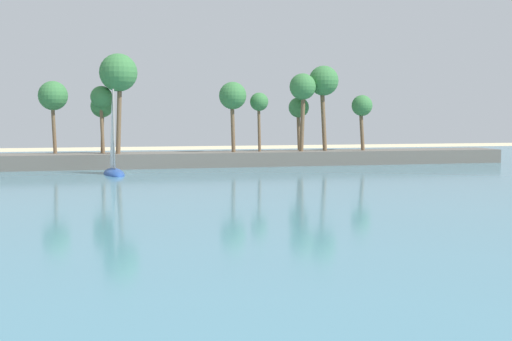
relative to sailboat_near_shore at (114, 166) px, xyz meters
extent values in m
cube|color=teal|center=(2.22, -4.85, -0.90)|extent=(220.00, 107.98, 0.06)
cube|color=#605B54|center=(2.22, 9.14, -0.03)|extent=(95.94, 6.00, 1.80)
cylinder|color=brown|center=(31.48, 8.53, 3.74)|extent=(0.79, 0.70, 5.77)
sphere|color=#38753D|center=(31.48, 8.53, 6.61)|extent=(2.67, 2.67, 2.67)
cylinder|color=brown|center=(14.53, 8.29, 4.31)|extent=(0.65, 0.58, 6.90)
sphere|color=#38753D|center=(14.53, 8.29, 7.76)|extent=(3.34, 3.34, 3.34)
cylinder|color=brown|center=(23.36, 8.03, 4.90)|extent=(0.81, 0.56, 8.07)
sphere|color=#38753D|center=(23.36, 8.03, 8.93)|extent=(3.28, 3.28, 3.28)
cylinder|color=brown|center=(23.61, 10.45, 3.62)|extent=(0.60, 0.60, 5.53)
sphere|color=#38753D|center=(23.61, 10.45, 6.38)|extent=(2.61, 2.61, 2.61)
cylinder|color=brown|center=(-1.05, 8.82, 4.19)|extent=(0.60, 0.77, 6.67)
sphere|color=#38753D|center=(-1.05, 8.82, 7.52)|extent=(2.55, 2.55, 2.55)
cylinder|color=brown|center=(-6.55, 9.79, 4.26)|extent=(0.62, 0.60, 6.80)
sphere|color=#38753D|center=(-6.55, 9.79, 7.65)|extent=(3.41, 3.41, 3.41)
cylinder|color=brown|center=(0.92, 7.84, 5.59)|extent=(0.90, 0.79, 9.47)
sphere|color=#38753D|center=(0.92, 7.84, 10.32)|extent=(4.40, 4.40, 4.40)
cylinder|color=brown|center=(26.41, 8.95, 5.30)|extent=(0.89, 0.95, 8.90)
sphere|color=#38753D|center=(26.41, 8.95, 9.74)|extent=(3.78, 3.78, 3.78)
cylinder|color=brown|center=(18.04, 9.05, 3.96)|extent=(0.48, 0.46, 6.18)
sphere|color=#38753D|center=(18.04, 9.05, 7.04)|extent=(2.28, 2.28, 2.28)
cylinder|color=brown|center=(-1.00, 9.97, 3.66)|extent=(0.51, 0.64, 5.59)
sphere|color=#38753D|center=(-1.00, 9.97, 6.44)|extent=(2.68, 2.68, 2.68)
ellipsoid|color=#234793|center=(0.02, -0.15, -0.87)|extent=(2.79, 6.84, 1.33)
cylinder|color=gray|center=(0.06, -0.48, 3.95)|extent=(0.20, 0.20, 8.31)
pyramid|color=white|center=(-0.08, 0.65, 3.33)|extent=(0.56, 2.99, 7.06)
camera|label=1|loc=(-1.79, -72.35, 5.36)|focal=47.19mm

